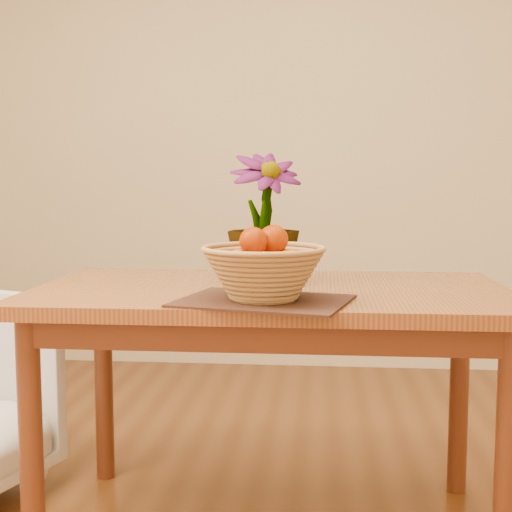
{
  "coord_description": "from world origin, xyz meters",
  "views": [
    {
      "loc": [
        0.15,
        -1.8,
        1.06
      ],
      "look_at": [
        -0.02,
        0.08,
        0.87
      ],
      "focal_mm": 50.0,
      "sensor_mm": 36.0,
      "label": 1
    }
  ],
  "objects": [
    {
      "name": "potted_plant",
      "position": [
        -0.03,
        0.38,
        0.95
      ],
      "size": [
        0.29,
        0.29,
        0.4
      ],
      "primitive_type": "imported",
      "rotation": [
        0.0,
        0.0,
        0.39
      ],
      "color": "#1D4D16",
      "rests_on": "table"
    },
    {
      "name": "wall_back",
      "position": [
        0.0,
        2.25,
        1.35
      ],
      "size": [
        4.0,
        0.02,
        2.7
      ],
      "primitive_type": "cube",
      "color": "beige",
      "rests_on": "floor"
    },
    {
      "name": "wicker_basket",
      "position": [
        -0.0,
        0.03,
        0.82
      ],
      "size": [
        0.32,
        0.32,
        0.13
      ],
      "color": "#A47A44",
      "rests_on": "placemat"
    },
    {
      "name": "orange_pile",
      "position": [
        0.0,
        0.03,
        0.88
      ],
      "size": [
        0.2,
        0.2,
        0.14
      ],
      "rotation": [
        0.0,
        0.0,
        -0.44
      ],
      "color": "#F25F03",
      "rests_on": "wicker_basket"
    },
    {
      "name": "table",
      "position": [
        0.0,
        0.3,
        0.66
      ],
      "size": [
        1.4,
        0.8,
        0.75
      ],
      "color": "brown",
      "rests_on": "floor"
    },
    {
      "name": "placemat",
      "position": [
        -0.0,
        0.03,
        0.75
      ],
      "size": [
        0.49,
        0.41,
        0.01
      ],
      "primitive_type": "cube",
      "rotation": [
        0.0,
        0.0,
        -0.24
      ],
      "color": "#371C14",
      "rests_on": "table"
    }
  ]
}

